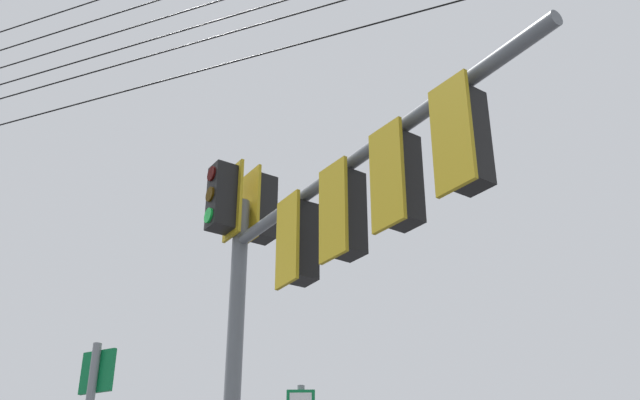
{
  "coord_description": "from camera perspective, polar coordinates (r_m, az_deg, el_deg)",
  "views": [
    {
      "loc": [
        -9.65,
        0.73,
        1.26
      ],
      "look_at": [
        -2.3,
        0.06,
        4.96
      ],
      "focal_mm": 42.77,
      "sensor_mm": 36.0,
      "label": 1
    }
  ],
  "objects": [
    {
      "name": "overhead_wire_span",
      "position": [
        12.49,
        -10.2,
        13.08
      ],
      "size": [
        13.19,
        23.81,
        2.46
      ],
      "color": "black"
    },
    {
      "name": "signal_mast_assembly",
      "position": [
        8.34,
        -1.46,
        -3.94
      ],
      "size": [
        4.95,
        2.97,
        6.22
      ],
      "color": "slate",
      "rests_on": "ground"
    }
  ]
}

